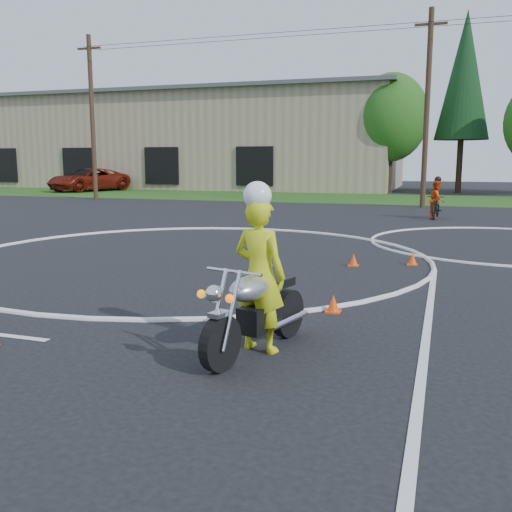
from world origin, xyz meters
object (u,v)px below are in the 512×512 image
(rider_second_grp, at_px, (437,204))
(pickup_grp, at_px, (88,180))
(primary_motorcycle, at_px, (256,310))
(rider_primary_grp, at_px, (259,271))

(rider_second_grp, distance_m, pickup_grp, 30.04)
(rider_second_grp, relative_size, pickup_grp, 0.27)
(primary_motorcycle, height_order, rider_primary_grp, rider_primary_grp)
(primary_motorcycle, bearing_deg, pickup_grp, 142.27)
(primary_motorcycle, distance_m, pickup_grp, 40.85)
(primary_motorcycle, bearing_deg, rider_primary_grp, 102.14)
(rider_primary_grp, distance_m, rider_second_grp, 18.69)
(primary_motorcycle, relative_size, rider_second_grp, 1.16)
(rider_second_grp, bearing_deg, pickup_grp, 158.54)
(rider_primary_grp, distance_m, pickup_grp, 40.74)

